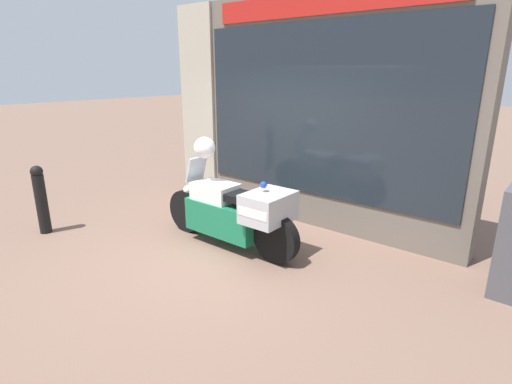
# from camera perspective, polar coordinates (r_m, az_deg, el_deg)

# --- Properties ---
(ground_plane) EXTENTS (60.00, 60.00, 0.00)m
(ground_plane) POSITION_cam_1_polar(r_m,az_deg,el_deg) (5.50, -5.26, -9.24)
(ground_plane) COLOR #7A5B4C
(shop_building) EXTENTS (5.34, 0.55, 3.56)m
(shop_building) POSITION_cam_1_polar(r_m,az_deg,el_deg) (6.74, 4.18, 11.50)
(shop_building) COLOR #6B6056
(shop_building) RESTS_ON ground
(window_display) EXTENTS (4.05, 0.30, 1.89)m
(window_display) POSITION_cam_1_polar(r_m,az_deg,el_deg) (6.65, 9.14, -0.48)
(window_display) COLOR slate
(window_display) RESTS_ON ground
(paramedic_motorcycle) EXTENTS (2.38, 0.68, 1.23)m
(paramedic_motorcycle) POSITION_cam_1_polar(r_m,az_deg,el_deg) (5.56, -3.04, -2.86)
(paramedic_motorcycle) COLOR black
(paramedic_motorcycle) RESTS_ON ground
(white_helmet) EXTENTS (0.31, 0.31, 0.31)m
(white_helmet) POSITION_cam_1_polar(r_m,az_deg,el_deg) (5.72, -7.36, 6.30)
(white_helmet) COLOR white
(white_helmet) RESTS_ON paramedic_motorcycle
(street_bollard) EXTENTS (0.18, 0.18, 1.07)m
(street_bollard) POSITION_cam_1_polar(r_m,az_deg,el_deg) (6.91, -28.37, -0.82)
(street_bollard) COLOR black
(street_bollard) RESTS_ON ground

